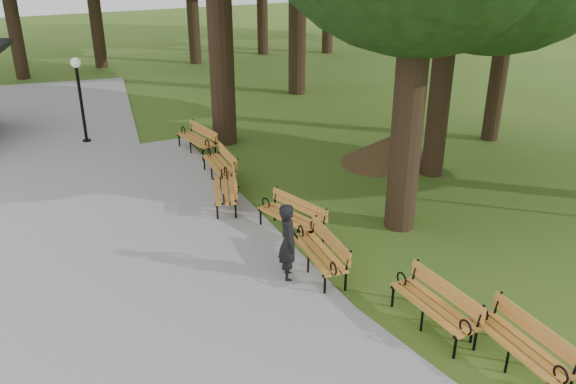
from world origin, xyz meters
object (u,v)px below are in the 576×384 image
bench_4 (291,218)px  bench_3 (318,253)px  person (288,242)px  bench_7 (196,140)px  bench_6 (219,165)px  bench_5 (225,190)px  bench_1 (520,346)px  bench_2 (433,306)px  lamp_post (78,82)px  dirt_mound (390,149)px

bench_4 → bench_3: bearing=-23.3°
person → bench_7: 7.99m
bench_4 → bench_6: size_ratio=1.00×
person → bench_4: bearing=-9.3°
bench_5 → person: bearing=17.2°
person → bench_1: size_ratio=0.86×
bench_2 → bench_4: bearing=-172.6°
bench_2 → bench_6: size_ratio=1.00×
bench_6 → person: bearing=-1.9°
person → bench_3: bearing=-76.7°
lamp_post → bench_1: size_ratio=1.49×
bench_5 → bench_1: bearing=32.6°
lamp_post → bench_6: size_ratio=1.49×
person → lamp_post: size_ratio=0.58×
bench_5 → bench_6: 1.80m
person → dirt_mound: bearing=-32.3°
bench_6 → bench_7: 2.42m
person → bench_4: (0.91, 1.61, -0.38)m
bench_2 → bench_5: size_ratio=1.00×
lamp_post → bench_7: lamp_post is taller
person → bench_1: bearing=-134.3°
dirt_mound → bench_4: 5.72m
bench_6 → bench_1: bearing=12.7°
bench_3 → bench_5: bearing=-166.3°
bench_2 → bench_7: 10.55m
lamp_post → bench_4: 9.64m
person → lamp_post: bearing=31.0°
bench_1 → person: bearing=-150.5°
lamp_post → bench_5: 7.37m
bench_2 → bench_7: same height
bench_5 → bench_3: bearing=26.8°
bench_2 → bench_4: same height
bench_2 → bench_3: size_ratio=1.00×
bench_4 → bench_5: 2.31m
dirt_mound → bench_6: bench_6 is taller
person → bench_2: 3.01m
dirt_mound → bench_4: (-4.93, -2.89, 0.04)m
lamp_post → bench_1: (3.99, -14.71, -1.62)m
person → bench_6: (0.70, 5.52, -0.38)m
bench_1 → bench_4: (-1.04, 5.68, 0.00)m
bench_6 → bench_7: bearing=-179.2°
lamp_post → dirt_mound: lamp_post is taller
bench_1 → bench_6: size_ratio=1.00×
person → bench_3: (0.65, -0.08, -0.38)m
bench_1 → bench_4: size_ratio=1.00×
bench_2 → bench_4: 4.24m
bench_4 → bench_5: (-0.73, 2.19, 0.00)m
person → bench_3: size_ratio=0.86×
bench_5 → bench_7: 4.19m
bench_4 → bench_5: same height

